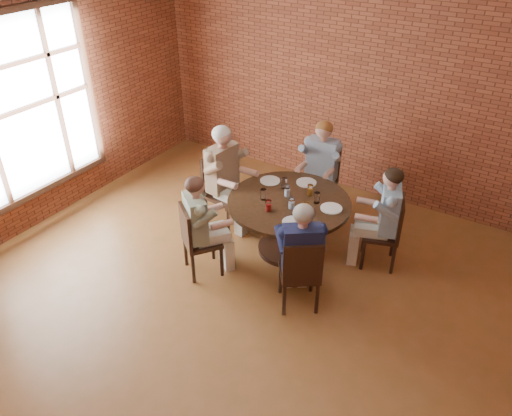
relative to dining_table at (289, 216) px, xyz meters
The scene contains 27 objects.
floor 1.63m from the dining_table, 90.10° to the right, with size 7.00×7.00×0.00m, color brown.
wall_back 2.29m from the dining_table, 90.08° to the left, with size 7.00×7.00×0.00m, color brown.
window 3.56m from the dining_table, 160.34° to the right, with size 0.10×2.16×2.36m.
dining_table is the anchor object (origin of this frame).
chair_a 1.21m from the dining_table, 19.25° to the left, with size 0.53×0.53×0.93m.
diner_a 1.14m from the dining_table, 19.25° to the left, with size 0.52×0.64×1.32m, color teal, non-canonical shape.
chair_b 1.15m from the dining_table, 94.91° to the left, with size 0.48×0.48×0.95m.
diner_b 1.07m from the dining_table, 94.91° to the left, with size 0.55×0.67×1.36m, color gray, non-canonical shape.
chair_c 1.13m from the dining_table, behind, with size 0.52×0.52×0.99m.
diner_c 1.05m from the dining_table, behind, with size 0.58×0.72×1.42m, color brown, non-canonical shape.
chair_d 1.19m from the dining_table, 126.77° to the right, with size 0.57×0.57×0.92m.
diner_d 1.12m from the dining_table, 126.77° to the right, with size 0.51×0.62×1.30m, color tan, non-canonical shape.
chair_e 1.06m from the dining_table, 54.11° to the right, with size 0.58×0.58×0.93m.
diner_e 0.98m from the dining_table, 54.11° to the right, with size 0.52×0.64×1.31m, color #181F45, non-canonical shape.
plate_a 0.57m from the dining_table, 10.90° to the left, with size 0.26×0.26×0.01m, color white.
plate_b 0.55m from the dining_table, 92.30° to the left, with size 0.26×0.26×0.01m, color white.
plate_c 0.58m from the dining_table, 146.66° to the left, with size 0.26×0.26×0.01m, color white.
plate_d 0.53m from the dining_table, 55.54° to the right, with size 0.26×0.26×0.01m, color white.
glass_a 0.44m from the dining_table, 23.67° to the left, with size 0.07×0.07×0.14m, color white.
glass_b 0.42m from the dining_table, 59.27° to the left, with size 0.07×0.07×0.14m, color white.
glass_c 0.43m from the dining_table, 130.90° to the left, with size 0.07×0.07×0.14m, color white.
glass_d 0.31m from the dining_table, 132.26° to the left, with size 0.07×0.07×0.14m, color white.
glass_e 0.43m from the dining_table, 153.09° to the right, with size 0.07×0.07×0.14m, color white.
glass_f 0.45m from the dining_table, 106.70° to the right, with size 0.07×0.07×0.14m, color white.
glass_g 0.34m from the dining_table, 53.26° to the right, with size 0.07×0.07×0.14m, color white.
glass_h 0.44m from the dining_table, 25.34° to the right, with size 0.07×0.07×0.14m, color white.
smartphone 0.45m from the dining_table, 51.30° to the right, with size 0.07×0.14×0.01m, color black.
Camera 1 is at (2.39, -3.05, 3.93)m, focal length 35.00 mm.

